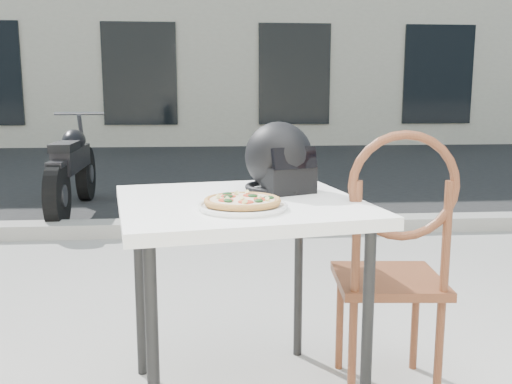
{
  "coord_description": "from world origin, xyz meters",
  "views": [
    {
      "loc": [
        -0.22,
        -1.84,
        1.22
      ],
      "look_at": [
        -0.06,
        0.09,
        0.88
      ],
      "focal_mm": 40.0,
      "sensor_mm": 36.0,
      "label": 1
    }
  ],
  "objects": [
    {
      "name": "cafe_table_main",
      "position": [
        -0.11,
        0.23,
        0.75
      ],
      "size": [
        1.01,
        1.01,
        0.83
      ],
      "rotation": [
        0.0,
        0.0,
        0.17
      ],
      "color": "white",
      "rests_on": "ground"
    },
    {
      "name": "pizza",
      "position": [
        -0.11,
        0.04,
        0.86
      ],
      "size": [
        0.35,
        0.35,
        0.03
      ],
      "rotation": [
        0.0,
        0.0,
        -0.41
      ],
      "color": "#C38C47",
      "rests_on": "plate"
    },
    {
      "name": "helmet",
      "position": [
        0.06,
        0.39,
        0.95
      ],
      "size": [
        0.36,
        0.36,
        0.28
      ],
      "rotation": [
        0.0,
        0.0,
        0.4
      ],
      "color": "black",
      "rests_on": "cafe_table_main"
    },
    {
      "name": "plate",
      "position": [
        -0.11,
        0.04,
        0.84
      ],
      "size": [
        0.4,
        0.4,
        0.02
      ],
      "rotation": [
        0.0,
        0.0,
        -0.38
      ],
      "color": "white",
      "rests_on": "cafe_table_main"
    },
    {
      "name": "street_asphalt",
      "position": [
        0.0,
        7.0,
        0.0
      ],
      "size": [
        30.0,
        8.0,
        0.0
      ],
      "primitive_type": "cube",
      "color": "black",
      "rests_on": "ground"
    },
    {
      "name": "curb",
      "position": [
        0.0,
        3.0,
        0.06
      ],
      "size": [
        30.0,
        0.25,
        0.12
      ],
      "primitive_type": "cube",
      "color": "gray",
      "rests_on": "ground"
    },
    {
      "name": "building_across",
      "position": [
        -0.0,
        13.99,
        3.5
      ],
      "size": [
        16.0,
        6.06,
        7.0
      ],
      "color": "beige",
      "rests_on": "ground"
    },
    {
      "name": "cafe_chair_main",
      "position": [
        0.49,
        0.24,
        0.6
      ],
      "size": [
        0.45,
        0.45,
        1.08
      ],
      "rotation": [
        0.0,
        0.0,
        3.06
      ],
      "color": "brown",
      "rests_on": "ground"
    },
    {
      "name": "motorcycle",
      "position": [
        -1.6,
        3.99,
        0.44
      ],
      "size": [
        0.52,
        2.01,
        1.0
      ],
      "rotation": [
        0.0,
        0.0,
        0.03
      ],
      "color": "black",
      "rests_on": "street_asphalt"
    }
  ]
}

